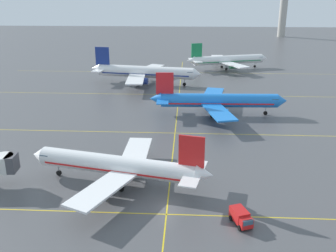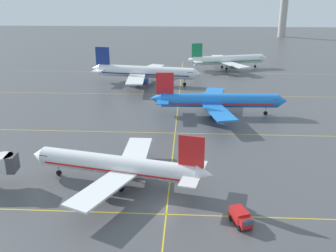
{
  "view_description": "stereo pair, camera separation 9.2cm",
  "coord_description": "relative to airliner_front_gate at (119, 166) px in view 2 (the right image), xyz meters",
  "views": [
    {
      "loc": [
        2.98,
        -51.8,
        32.26
      ],
      "look_at": [
        -1.21,
        24.32,
        4.73
      ],
      "focal_mm": 40.86,
      "sensor_mm": 36.0,
      "label": 1
    },
    {
      "loc": [
        3.07,
        -51.8,
        32.26
      ],
      "look_at": [
        -1.21,
        24.32,
        4.73
      ],
      "focal_mm": 40.86,
      "sensor_mm": 36.0,
      "label": 2
    }
  ],
  "objects": [
    {
      "name": "airliner_second_row",
      "position": [
        19.49,
        40.21,
        0.36
      ],
      "size": [
        36.8,
        31.79,
        11.46
      ],
      "color": "blue",
      "rests_on": "ground"
    },
    {
      "name": "taxiway_markings",
      "position": [
        8.75,
        42.77,
        -3.55
      ],
      "size": [
        136.62,
        152.06,
        0.01
      ],
      "color": "yellow",
      "rests_on": "ground"
    },
    {
      "name": "airliner_front_gate",
      "position": [
        0.0,
        0.0,
        0.0
      ],
      "size": [
        33.19,
        28.21,
        10.4
      ],
      "color": "white",
      "rests_on": "ground"
    },
    {
      "name": "airliner_far_left_stand",
      "position": [
        27.92,
        103.05,
        0.27
      ],
      "size": [
        35.28,
        30.13,
        11.2
      ],
      "color": "white",
      "rests_on": "ground"
    },
    {
      "name": "control_tower",
      "position": [
        76.25,
        220.36,
        21.14
      ],
      "size": [
        8.82,
        8.82,
        43.06
      ],
      "color": "#ADA89E",
      "rests_on": "ground"
    },
    {
      "name": "ground_plane",
      "position": [
        8.75,
        -7.07,
        -3.55
      ],
      "size": [
        600.0,
        600.0,
        0.0
      ],
      "primitive_type": "plane",
      "color": "#4C4C4F"
    },
    {
      "name": "service_truck_catering",
      "position": [
        19.68,
        -11.01,
        -2.37
      ],
      "size": [
        3.28,
        4.49,
        2.1
      ],
      "color": "red",
      "rests_on": "ground"
    },
    {
      "name": "airliner_third_row",
      "position": [
        -4.02,
        74.35,
        0.76
      ],
      "size": [
        40.53,
        34.6,
        12.61
      ],
      "color": "white",
      "rests_on": "ground"
    }
  ]
}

